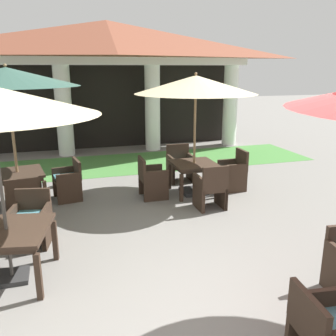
{
  "coord_description": "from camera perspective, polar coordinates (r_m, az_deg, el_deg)",
  "views": [
    {
      "loc": [
        -1.62,
        -2.82,
        2.73
      ],
      "look_at": [
        0.13,
        3.0,
        1.05
      ],
      "focal_mm": 38.87,
      "sensor_mm": 36.0,
      "label": 1
    }
  ],
  "objects": [
    {
      "name": "background_pavilion",
      "position": [
        12.16,
        -9.56,
        17.39
      ],
      "size": [
        9.84,
        2.95,
        4.14
      ],
      "color": "white",
      "rests_on": "ground"
    },
    {
      "name": "lawn_strip",
      "position": [
        10.78,
        -7.6,
        0.66
      ],
      "size": [
        11.64,
        2.51,
        0.01
      ],
      "primitive_type": "cube",
      "color": "#47843D",
      "rests_on": "ground"
    },
    {
      "name": "patio_table_near_foreground",
      "position": [
        5.2,
        -23.91,
        -9.66
      ],
      "size": [
        1.21,
        1.21,
        0.73
      ],
      "rotation": [
        0.0,
        0.0,
        -0.2
      ],
      "color": "#38281E",
      "rests_on": "ground"
    },
    {
      "name": "patio_chair_near_foreground_north",
      "position": [
        6.22,
        -20.7,
        -7.65
      ],
      "size": [
        0.67,
        0.69,
        0.85
      ],
      "rotation": [
        0.0,
        0.0,
        -3.34
      ],
      "color": "#38281E",
      "rests_on": "ground"
    },
    {
      "name": "patio_table_mid_left",
      "position": [
        7.88,
        -22.5,
        -1.24
      ],
      "size": [
        1.1,
        1.1,
        0.72
      ],
      "rotation": [
        0.0,
        0.0,
        0.16
      ],
      "color": "#38281E",
      "rests_on": "ground"
    },
    {
      "name": "patio_umbrella_mid_left",
      "position": [
        7.6,
        -24.01,
        12.74
      ],
      "size": [
        2.7,
        2.7,
        2.8
      ],
      "color": "#2D2D2D",
      "rests_on": "ground"
    },
    {
      "name": "patio_chair_mid_left_south",
      "position": [
        7.0,
        -21.77,
        -4.96
      ],
      "size": [
        0.65,
        0.65,
        0.92
      ],
      "rotation": [
        0.0,
        0.0,
        0.16
      ],
      "color": "#38281E",
      "rests_on": "ground"
    },
    {
      "name": "patio_chair_mid_left_east",
      "position": [
        8.04,
        -15.36,
        -1.88
      ],
      "size": [
        0.61,
        0.7,
        0.85
      ],
      "rotation": [
        0.0,
        0.0,
        -4.56
      ],
      "color": "#38281E",
      "rests_on": "ground"
    },
    {
      "name": "patio_chair_mid_right_west",
      "position": [
        3.9,
        23.73,
        -22.72
      ],
      "size": [
        0.63,
        0.67,
        0.83
      ],
      "rotation": [
        0.0,
        0.0,
        -1.68
      ],
      "color": "#38281E",
      "rests_on": "ground"
    },
    {
      "name": "patio_table_far_back",
      "position": [
        8.07,
        4.1,
        0.18
      ],
      "size": [
        0.95,
        0.95,
        0.7
      ],
      "rotation": [
        0.0,
        0.0,
        -0.01
      ],
      "color": "#38281E",
      "rests_on": "ground"
    },
    {
      "name": "patio_umbrella_far_back",
      "position": [
        7.8,
        4.36,
        12.73
      ],
      "size": [
        2.58,
        2.58,
        2.64
      ],
      "color": "#2D2D2D",
      "rests_on": "ground"
    },
    {
      "name": "patio_chair_far_back_west",
      "position": [
        7.85,
        -2.61,
        -1.74
      ],
      "size": [
        0.55,
        0.58,
        0.89
      ],
      "rotation": [
        0.0,
        0.0,
        -1.58
      ],
      "color": "#38281E",
      "rests_on": "ground"
    },
    {
      "name": "patio_chair_far_back_east",
      "position": [
        8.5,
        10.25,
        -0.56
      ],
      "size": [
        0.52,
        0.56,
        0.92
      ],
      "rotation": [
        0.0,
        0.0,
        1.56
      ],
      "color": "#38281E",
      "rests_on": "ground"
    },
    {
      "name": "patio_chair_far_back_north",
      "position": [
        9.02,
        1.93,
        0.49
      ],
      "size": [
        0.6,
        0.57,
        0.89
      ],
      "rotation": [
        0.0,
        0.0,
        -3.15
      ],
      "color": "#38281E",
      "rests_on": "ground"
    },
    {
      "name": "patio_chair_far_back_south",
      "position": [
        7.26,
        6.75,
        -3.18
      ],
      "size": [
        0.55,
        0.55,
        0.92
      ],
      "rotation": [
        0.0,
        0.0,
        -0.01
      ],
      "color": "#38281E",
      "rests_on": "ground"
    },
    {
      "name": "terracotta_urn",
      "position": [
        9.01,
        -16.52,
        -1.86
      ],
      "size": [
        0.29,
        0.29,
        0.37
      ],
      "color": "#9E5633",
      "rests_on": "ground"
    }
  ]
}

